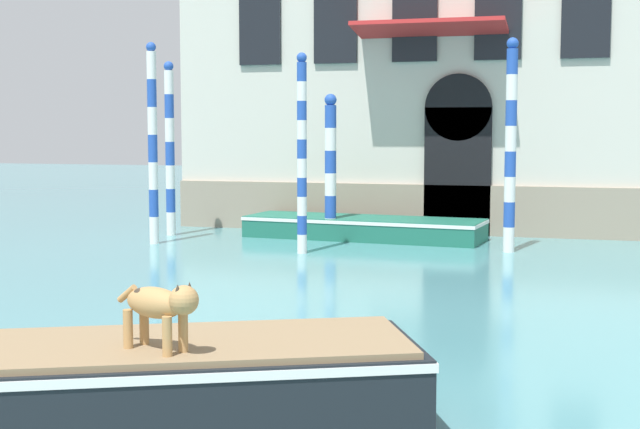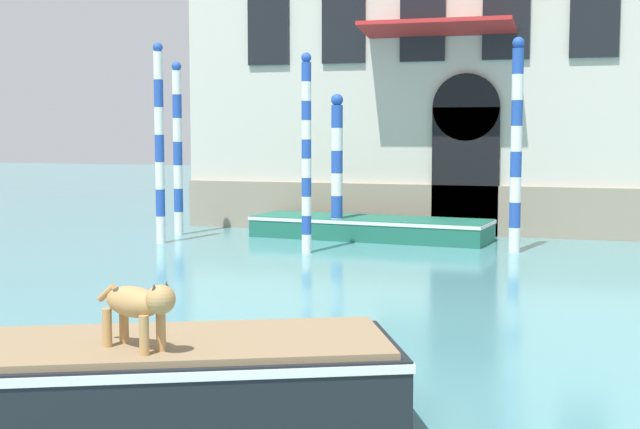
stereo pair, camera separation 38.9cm
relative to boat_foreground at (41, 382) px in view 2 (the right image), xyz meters
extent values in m
cube|color=gray|center=(0.41, 15.66, 0.23)|extent=(12.89, 0.16, 1.26)
cube|color=black|center=(1.54, 15.65, 1.20)|extent=(1.67, 0.14, 3.21)
cylinder|color=black|center=(1.54, 15.65, 2.81)|extent=(1.67, 0.14, 1.67)
cube|color=black|center=(-3.71, 15.67, 4.98)|extent=(1.14, 0.10, 2.05)
cube|color=black|center=(-1.65, 15.67, 4.98)|extent=(1.14, 0.10, 2.05)
cube|color=black|center=(0.41, 15.67, 4.98)|extent=(1.14, 0.10, 2.05)
cube|color=black|center=(2.47, 15.67, 4.98)|extent=(1.14, 0.10, 2.05)
cube|color=black|center=(4.54, 15.67, 4.98)|extent=(1.14, 0.10, 2.05)
cube|color=#B22323|center=(0.89, 15.01, 4.72)|extent=(3.71, 1.40, 0.29)
cube|color=black|center=(0.00, 0.00, -0.05)|extent=(6.54, 4.21, 0.69)
cube|color=white|center=(0.00, 0.00, 0.23)|extent=(6.58, 4.25, 0.08)
cube|color=#8C7251|center=(0.00, 0.00, 0.32)|extent=(6.31, 4.01, 0.06)
cylinder|color=tan|center=(1.16, 0.09, 0.53)|extent=(0.08, 0.08, 0.34)
cylinder|color=tan|center=(1.09, -0.09, 0.53)|extent=(0.08, 0.08, 0.34)
cylinder|color=tan|center=(0.70, 0.25, 0.53)|extent=(0.08, 0.08, 0.34)
cylinder|color=tan|center=(0.64, 0.08, 0.53)|extent=(0.08, 0.08, 0.34)
ellipsoid|color=tan|center=(0.90, 0.08, 0.77)|extent=(0.69, 0.47, 0.27)
ellipsoid|color=#382D23|center=(0.81, 0.12, 0.85)|extent=(0.33, 0.27, 0.09)
sphere|color=tan|center=(1.23, -0.04, 0.83)|extent=(0.25, 0.25, 0.25)
cone|color=#382D23|center=(1.25, 0.03, 0.93)|extent=(0.08, 0.08, 0.10)
cone|color=#382D23|center=(1.20, -0.10, 0.93)|extent=(0.08, 0.08, 0.10)
cylinder|color=tan|center=(0.57, 0.20, 0.81)|extent=(0.23, 0.13, 0.18)
cube|color=#1E6651|center=(-0.55, 14.24, -0.14)|extent=(5.94, 2.21, 0.52)
cube|color=white|center=(-0.55, 14.24, 0.06)|extent=(5.97, 2.24, 0.08)
cube|color=#9EA3A8|center=(-0.55, 14.24, -0.16)|extent=(3.30, 1.54, 0.47)
cylinder|color=white|center=(-5.03, 11.96, -0.08)|extent=(0.22, 0.22, 0.63)
cylinder|color=#234CAD|center=(-5.03, 11.96, 0.55)|extent=(0.22, 0.22, 0.63)
cylinder|color=white|center=(-5.03, 11.96, 1.19)|extent=(0.22, 0.22, 0.63)
cylinder|color=#234CAD|center=(-5.03, 11.96, 1.82)|extent=(0.22, 0.22, 0.63)
cylinder|color=white|center=(-5.03, 11.96, 2.45)|extent=(0.22, 0.22, 0.63)
cylinder|color=#234CAD|center=(-5.03, 11.96, 3.09)|extent=(0.22, 0.22, 0.63)
cylinder|color=white|center=(-5.03, 11.96, 3.72)|extent=(0.22, 0.22, 0.63)
sphere|color=#234CAD|center=(-5.03, 11.96, 4.14)|extent=(0.23, 0.23, 0.23)
cylinder|color=white|center=(-5.37, 13.58, -0.11)|extent=(0.23, 0.23, 0.59)
cylinder|color=#234CAD|center=(-5.37, 13.58, 0.48)|extent=(0.23, 0.23, 0.59)
cylinder|color=white|center=(-5.37, 13.58, 1.07)|extent=(0.23, 0.23, 0.59)
cylinder|color=#234CAD|center=(-5.37, 13.58, 1.66)|extent=(0.23, 0.23, 0.59)
cylinder|color=white|center=(-5.37, 13.58, 2.25)|extent=(0.23, 0.23, 0.59)
cylinder|color=#234CAD|center=(-5.37, 13.58, 2.83)|extent=(0.23, 0.23, 0.59)
cylinder|color=white|center=(-5.37, 13.58, 3.42)|extent=(0.23, 0.23, 0.59)
sphere|color=#234CAD|center=(-5.37, 13.58, 3.82)|extent=(0.24, 0.24, 0.24)
cylinder|color=white|center=(3.03, 12.78, -0.13)|extent=(0.24, 0.24, 0.55)
cylinder|color=#234CAD|center=(3.03, 12.78, 0.42)|extent=(0.24, 0.24, 0.55)
cylinder|color=white|center=(3.03, 12.78, 0.97)|extent=(0.24, 0.24, 0.55)
cylinder|color=#234CAD|center=(3.03, 12.78, 1.51)|extent=(0.24, 0.24, 0.55)
cylinder|color=white|center=(3.03, 12.78, 2.06)|extent=(0.24, 0.24, 0.55)
cylinder|color=#234CAD|center=(3.03, 12.78, 2.61)|extent=(0.24, 0.24, 0.55)
cylinder|color=white|center=(3.03, 12.78, 3.16)|extent=(0.24, 0.24, 0.55)
cylinder|color=#234CAD|center=(3.03, 12.78, 3.70)|extent=(0.24, 0.24, 0.55)
sphere|color=#234CAD|center=(3.03, 12.78, 4.08)|extent=(0.25, 0.25, 0.25)
cylinder|color=white|center=(-1.24, 11.38, -0.20)|extent=(0.21, 0.21, 0.41)
cylinder|color=#234CAD|center=(-1.24, 11.38, 0.21)|extent=(0.21, 0.21, 0.41)
cylinder|color=white|center=(-1.24, 11.38, 0.62)|extent=(0.21, 0.21, 0.41)
cylinder|color=#234CAD|center=(-1.24, 11.38, 1.03)|extent=(0.21, 0.21, 0.41)
cylinder|color=white|center=(-1.24, 11.38, 1.44)|extent=(0.21, 0.21, 0.41)
cylinder|color=#234CAD|center=(-1.24, 11.38, 1.84)|extent=(0.21, 0.21, 0.41)
cylinder|color=white|center=(-1.24, 11.38, 2.25)|extent=(0.21, 0.21, 0.41)
cylinder|color=#234CAD|center=(-1.24, 11.38, 2.66)|extent=(0.21, 0.21, 0.41)
cylinder|color=white|center=(-1.24, 11.38, 3.07)|extent=(0.21, 0.21, 0.41)
cylinder|color=#234CAD|center=(-1.24, 11.38, 3.48)|extent=(0.21, 0.21, 0.41)
sphere|color=#234CAD|center=(-1.24, 11.38, 3.77)|extent=(0.22, 0.22, 0.22)
cylinder|color=white|center=(-1.24, 13.71, -0.13)|extent=(0.27, 0.27, 0.54)
cylinder|color=#234CAD|center=(-1.24, 13.71, 0.41)|extent=(0.27, 0.27, 0.54)
cylinder|color=white|center=(-1.24, 13.71, 0.95)|extent=(0.27, 0.27, 0.54)
cylinder|color=#234CAD|center=(-1.24, 13.71, 1.49)|extent=(0.27, 0.27, 0.54)
cylinder|color=white|center=(-1.24, 13.71, 2.03)|extent=(0.27, 0.27, 0.54)
cylinder|color=#234CAD|center=(-1.24, 13.71, 2.56)|extent=(0.27, 0.27, 0.54)
sphere|color=#234CAD|center=(-1.24, 13.71, 2.96)|extent=(0.29, 0.29, 0.29)
camera|label=1|loc=(4.35, -6.81, 2.26)|focal=50.00mm
camera|label=2|loc=(4.72, -6.70, 2.26)|focal=50.00mm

